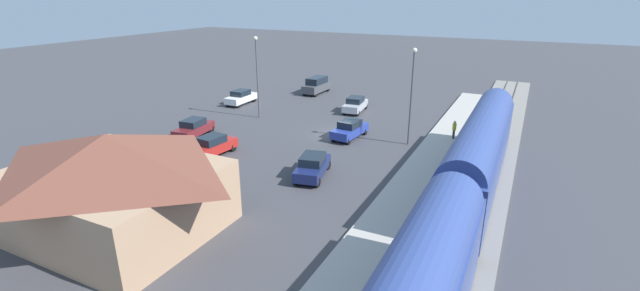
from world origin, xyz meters
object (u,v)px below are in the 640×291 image
object	(u,v)px
station_building	(113,182)
sedan_silver	(355,104)
pedestrian_on_platform	(454,128)
suv_charcoal	(317,85)
light_pole_lot_center	(257,68)
sedan_white	(241,97)
sedan_blue	(350,129)
light_pole_near_platform	(412,86)
sedan_maroon	(194,128)
sedan_navy	(312,166)
sedan_red	(212,146)

from	to	relation	value
station_building	sedan_silver	bearing A→B (deg)	-94.91
pedestrian_on_platform	suv_charcoal	bearing A→B (deg)	-31.05
light_pole_lot_center	sedan_white	bearing A→B (deg)	-36.83
sedan_blue	light_pole_near_platform	xyz separation A→B (m)	(-5.49, -0.71, 4.51)
sedan_blue	sedan_silver	bearing A→B (deg)	-71.18
sedan_silver	sedan_maroon	bearing A→B (deg)	55.62
sedan_silver	light_pole_lot_center	bearing A→B (deg)	38.83
sedan_maroon	sedan_silver	size ratio (longest dim) A/B	1.01
sedan_navy	sedan_maroon	bearing A→B (deg)	-13.18
sedan_navy	light_pole_lot_center	distance (m)	17.96
station_building	suv_charcoal	size ratio (longest dim) A/B	2.41
sedan_maroon	sedan_white	bearing A→B (deg)	-74.02
station_building	suv_charcoal	bearing A→B (deg)	-81.22
pedestrian_on_platform	light_pole_lot_center	size ratio (longest dim) A/B	0.19
sedan_navy	sedan_red	bearing A→B (deg)	-1.24
sedan_red	light_pole_lot_center	xyz separation A→B (m)	(3.02, -11.59, 4.57)
light_pole_near_platform	sedan_silver	bearing A→B (deg)	-44.22
light_pole_near_platform	light_pole_lot_center	size ratio (longest dim) A/B	0.99
sedan_silver	pedestrian_on_platform	bearing A→B (deg)	154.69
light_pole_near_platform	light_pole_lot_center	bearing A→B (deg)	-4.64
sedan_silver	light_pole_near_platform	bearing A→B (deg)	135.78
sedan_maroon	light_pole_lot_center	size ratio (longest dim) A/B	0.53
sedan_white	light_pole_lot_center	xyz separation A→B (m)	(-5.42, 4.06, 4.57)
light_pole_near_platform	light_pole_lot_center	world-z (taller)	light_pole_lot_center
sedan_silver	light_pole_near_platform	xyz separation A→B (m)	(-8.58, 8.35, 4.51)
light_pole_near_platform	sedan_navy	bearing A→B (deg)	66.73
light_pole_near_platform	pedestrian_on_platform	bearing A→B (deg)	-143.79
suv_charcoal	light_pole_lot_center	distance (m)	14.22
pedestrian_on_platform	light_pole_lot_center	world-z (taller)	light_pole_lot_center
sedan_red	light_pole_near_platform	size ratio (longest dim) A/B	0.53
pedestrian_on_platform	sedan_red	distance (m)	21.90
station_building	sedan_blue	xyz separation A→B (m)	(-5.71, -21.46, -2.16)
station_building	sedan_red	size ratio (longest dim) A/B	2.56
sedan_blue	suv_charcoal	distance (m)	19.39
sedan_silver	suv_charcoal	size ratio (longest dim) A/B	0.94
light_pole_near_platform	sedan_red	bearing A→B (deg)	35.69
pedestrian_on_platform	sedan_maroon	xyz separation A→B (m)	(22.64, 9.60, -0.40)
sedan_red	light_pole_near_platform	xyz separation A→B (m)	(-14.20, -10.20, 4.51)
suv_charcoal	sedan_blue	bearing A→B (deg)	126.15
sedan_maroon	suv_charcoal	distance (m)	22.04
station_building	sedan_white	size ratio (longest dim) A/B	2.63
station_building	sedan_red	xyz separation A→B (m)	(3.00, -11.97, -2.16)
sedan_white	sedan_blue	world-z (taller)	same
light_pole_lot_center	pedestrian_on_platform	bearing A→B (deg)	-176.67
sedan_maroon	light_pole_lot_center	bearing A→B (deg)	-102.48
sedan_maroon	sedan_silver	bearing A→B (deg)	-124.38
pedestrian_on_platform	light_pole_lot_center	bearing A→B (deg)	3.33
station_building	sedan_silver	world-z (taller)	station_building
pedestrian_on_platform	sedan_maroon	world-z (taller)	pedestrian_on_platform
sedan_maroon	light_pole_near_platform	world-z (taller)	light_pole_near_platform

